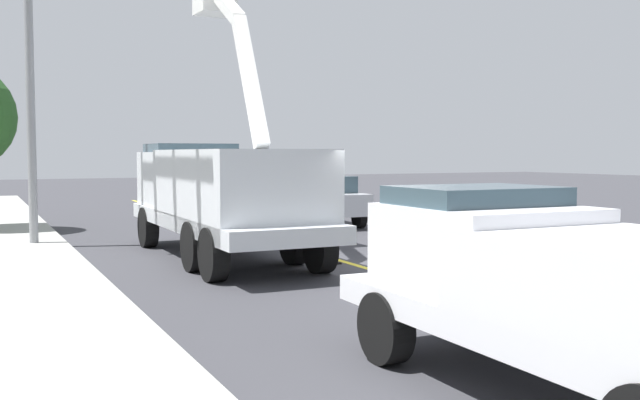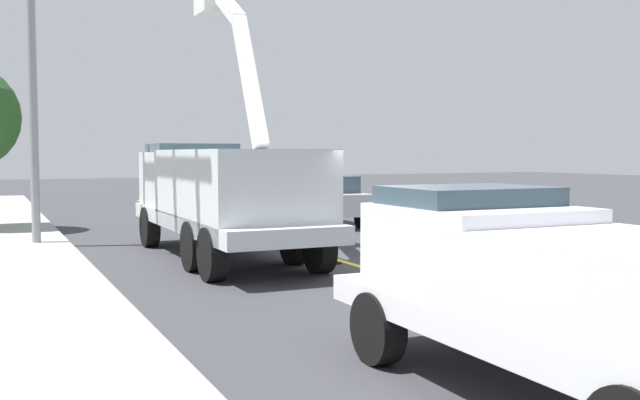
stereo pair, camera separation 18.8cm
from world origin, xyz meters
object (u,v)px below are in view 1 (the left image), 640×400
(service_pickup_truck, at_px, (569,289))
(traffic_signal_mast, at_px, (35,5))
(traffic_cone_mid_front, at_px, (487,283))
(utility_bucket_truck, at_px, (221,189))
(passing_minivan, at_px, (314,196))
(traffic_cone_trailing, at_px, (244,221))
(traffic_cone_mid_rear, at_px, (329,246))

(service_pickup_truck, height_order, traffic_signal_mast, traffic_signal_mast)
(service_pickup_truck, distance_m, traffic_cone_mid_front, 4.33)
(utility_bucket_truck, distance_m, passing_minivan, 8.12)
(utility_bucket_truck, relative_size, traffic_cone_trailing, 9.37)
(traffic_cone_trailing, relative_size, traffic_signal_mast, 0.10)
(passing_minivan, bearing_deg, service_pickup_truck, 161.37)
(traffic_cone_mid_front, distance_m, traffic_signal_mast, 12.05)
(traffic_cone_mid_front, xyz_separation_m, traffic_signal_mast, (9.19, 5.59, 5.43))
(service_pickup_truck, height_order, traffic_cone_trailing, service_pickup_truck)
(service_pickup_truck, height_order, traffic_cone_mid_rear, service_pickup_truck)
(passing_minivan, xyz_separation_m, traffic_signal_mast, (-4.02, 9.18, 4.87))
(service_pickup_truck, distance_m, passing_minivan, 17.86)
(traffic_cone_mid_rear, height_order, traffic_cone_trailing, traffic_cone_trailing)
(traffic_cone_mid_front, bearing_deg, service_pickup_truck, 150.24)
(utility_bucket_truck, height_order, traffic_cone_trailing, utility_bucket_truck)
(passing_minivan, distance_m, traffic_signal_mast, 11.14)
(service_pickup_truck, relative_size, traffic_cone_trailing, 6.41)
(service_pickup_truck, xyz_separation_m, traffic_cone_mid_rear, (8.92, -2.08, -0.73))
(utility_bucket_truck, bearing_deg, passing_minivan, -42.06)
(traffic_cone_trailing, bearing_deg, passing_minivan, -60.16)
(passing_minivan, xyz_separation_m, traffic_cone_mid_rear, (-8.01, 3.63, -0.58))
(service_pickup_truck, bearing_deg, traffic_cone_trailing, -9.16)
(traffic_cone_mid_rear, relative_size, traffic_cone_trailing, 0.91)
(traffic_signal_mast, bearing_deg, traffic_cone_trailing, -70.05)
(passing_minivan, height_order, traffic_signal_mast, traffic_signal_mast)
(traffic_cone_mid_front, height_order, traffic_cone_trailing, traffic_cone_trailing)
(utility_bucket_truck, bearing_deg, traffic_cone_mid_rear, -138.10)
(utility_bucket_truck, relative_size, service_pickup_truck, 1.46)
(traffic_cone_mid_front, relative_size, traffic_signal_mast, 0.10)
(traffic_cone_mid_rear, distance_m, traffic_cone_trailing, 6.14)
(service_pickup_truck, distance_m, traffic_signal_mast, 14.17)
(traffic_cone_mid_rear, height_order, traffic_signal_mast, traffic_signal_mast)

